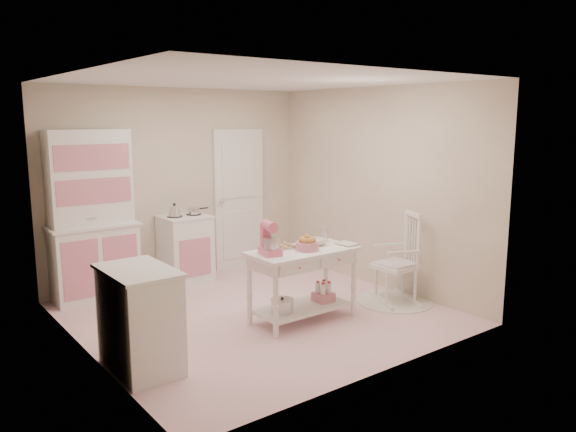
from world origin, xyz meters
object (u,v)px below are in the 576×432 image
object	(u,v)px
rocking_chair	(396,257)
stove	(185,249)
bread_basket	(307,246)
base_cabinet	(140,319)
stand_mixer	(270,239)
hutch	(92,215)
work_table	(303,285)

from	to	relation	value
rocking_chair	stove	bearing A→B (deg)	150.15
bread_basket	base_cabinet	bearing A→B (deg)	-178.97
stove	stand_mixer	world-z (taller)	stand_mixer
base_cabinet	stand_mixer	size ratio (longest dim) A/B	2.71
hutch	stove	world-z (taller)	hutch
rocking_chair	stand_mixer	world-z (taller)	stand_mixer
work_table	stand_mixer	distance (m)	0.71
work_table	stand_mixer	size ratio (longest dim) A/B	3.53
hutch	stand_mixer	size ratio (longest dim) A/B	6.12
bread_basket	hutch	bearing A→B (deg)	125.60
bread_basket	stand_mixer	bearing A→B (deg)	170.96
rocking_chair	work_table	bearing A→B (deg)	-163.72
stand_mixer	bread_basket	xyz separation A→B (m)	(0.44, -0.07, -0.12)
base_cabinet	work_table	xyz separation A→B (m)	(1.90, 0.08, -0.06)
stove	stand_mixer	size ratio (longest dim) A/B	2.71
work_table	bread_basket	size ratio (longest dim) A/B	4.80
hutch	stand_mixer	bearing A→B (deg)	-61.98
hutch	rocking_chair	distance (m)	3.70
work_table	bread_basket	distance (m)	0.45
base_cabinet	bread_basket	size ratio (longest dim) A/B	3.68
base_cabinet	work_table	distance (m)	1.90
rocking_chair	hutch	bearing A→B (deg)	165.06
base_cabinet	hutch	bearing A→B (deg)	80.99
stove	hutch	bearing A→B (deg)	177.61
stand_mixer	base_cabinet	bearing A→B (deg)	-163.90
rocking_chair	stand_mixer	bearing A→B (deg)	-162.41
base_cabinet	stand_mixer	world-z (taller)	stand_mixer
hutch	stove	bearing A→B (deg)	-2.39
hutch	bread_basket	world-z (taller)	hutch
base_cabinet	rocking_chair	size ratio (longest dim) A/B	0.84
base_cabinet	stand_mixer	xyz separation A→B (m)	(1.48, 0.10, 0.51)
rocking_chair	bread_basket	size ratio (longest dim) A/B	4.40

